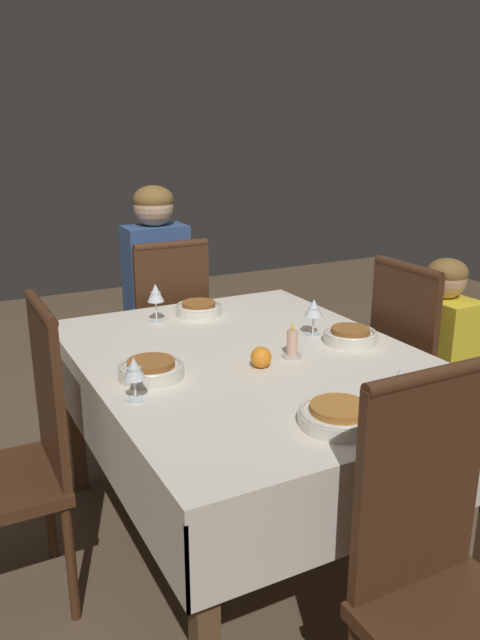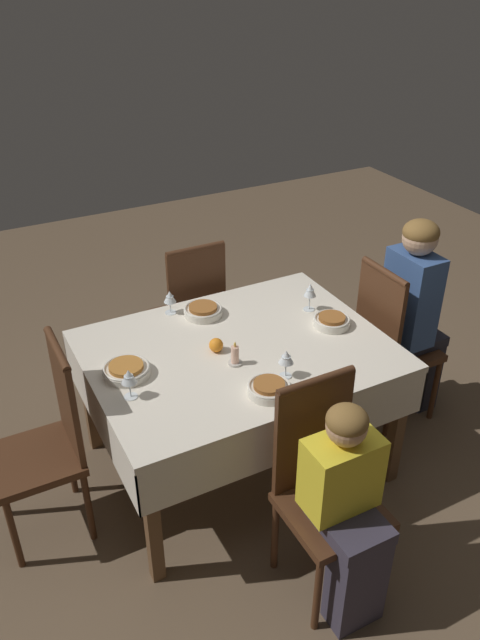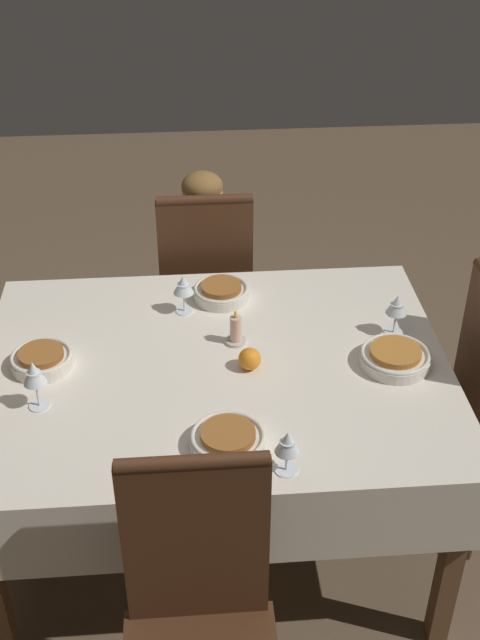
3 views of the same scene
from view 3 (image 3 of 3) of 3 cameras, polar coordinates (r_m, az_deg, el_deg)
The scene contains 15 objects.
ground_plane at distance 3.03m, azimuth -1.52°, elevation -14.62°, with size 8.00×8.00×0.00m, color brown.
dining_table at distance 2.56m, azimuth -1.74°, elevation -4.69°, with size 1.47×1.12×0.75m.
chair_north at distance 3.27m, azimuth -2.45°, elevation 2.16°, with size 0.39×0.40×1.01m.
chair_south at distance 2.11m, azimuth -2.89°, elevation -20.89°, with size 0.39×0.40×1.01m.
person_child_yellow at distance 3.41m, azimuth -2.58°, elevation 3.85°, with size 0.30×0.33×1.01m.
bowl_west at distance 2.56m, azimuth -13.92°, elevation -2.71°, with size 0.19×0.19×0.06m.
wine_glass_west at distance 2.36m, azimuth -14.44°, elevation -3.78°, with size 0.07×0.07×0.16m.
bowl_north at distance 2.82m, azimuth -1.34°, elevation 2.04°, with size 0.20×0.20×0.06m.
wine_glass_north at distance 2.71m, azimuth -4.04°, elevation 2.44°, with size 0.07×0.07×0.14m.
bowl_east at distance 2.54m, azimuth 10.97°, elevation -2.60°, with size 0.22×0.22×0.06m.
wine_glass_east at distance 2.64m, azimuth 11.10°, elevation 0.99°, with size 0.07×0.07×0.15m.
bowl_south at distance 2.21m, azimuth -0.86°, elevation -8.49°, with size 0.21×0.21×0.06m.
wine_glass_south at distance 2.10m, azimuth 3.39°, elevation -8.78°, with size 0.07×0.07×0.13m.
candle_centerpiece at distance 2.58m, azimuth -0.30°, elevation -0.84°, with size 0.07×0.07×0.12m.
orange_fruit at distance 2.48m, azimuth 0.69°, elevation -2.78°, with size 0.07×0.07×0.07m, color orange.
Camera 3 is at (-0.08, -2.00, 2.27)m, focal length 45.00 mm.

